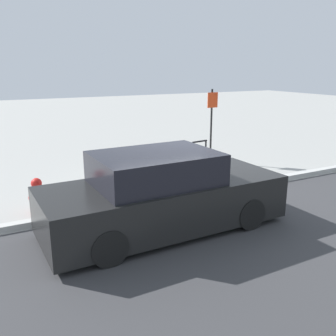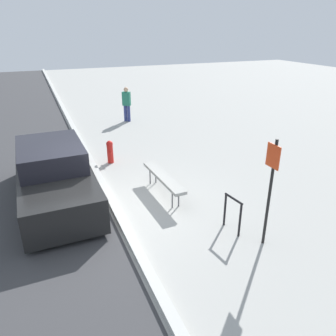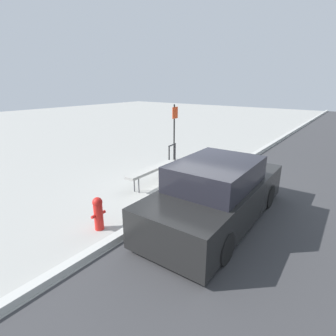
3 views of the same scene
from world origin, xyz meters
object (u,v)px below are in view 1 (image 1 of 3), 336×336
Objects in this scene: bike_rack at (199,151)px; parked_car_near at (162,195)px; bench at (144,165)px; sign_post at (212,119)px; fire_hydrant at (37,195)px.

parked_car_near is (-3.00, -3.45, 0.17)m from bike_rack.
sign_post reaches higher than bench.
sign_post is 0.51× the size of parked_car_near.
sign_post is at bearing 45.04° from parked_car_near.
bench is 3.16m from sign_post.
bench is 0.47× the size of parked_car_near.
parked_car_near is (-3.65, -3.81, -0.71)m from sign_post.
bike_rack is 4.58m from parked_car_near.
parked_car_near is at bearing -109.42° from bench.
parked_car_near is (1.93, -1.89, 0.26)m from fire_hydrant.
parked_car_near reaches higher than bench.
bike_rack is at bearing 17.53° from fire_hydrant.
bike_rack is 5.18m from fire_hydrant.
bike_rack is 0.18× the size of parked_car_near.
bench is 0.93× the size of sign_post.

